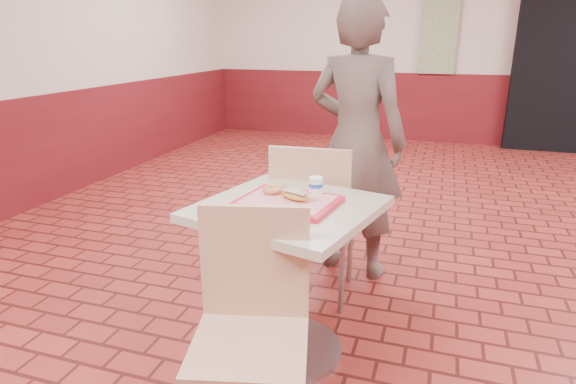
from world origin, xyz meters
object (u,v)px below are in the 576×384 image
(main_table, at_px, (288,256))
(chair_main_back, at_px, (313,216))
(customer, at_px, (356,142))
(ring_donut, at_px, (272,189))
(serving_tray, at_px, (288,202))
(chair_main_front, at_px, (252,317))
(paper_cup, at_px, (316,186))
(long_john_donut, at_px, (295,196))

(main_table, relative_size, chair_main_back, 0.82)
(customer, xyz_separation_m, ring_donut, (-0.23, -0.94, -0.05))
(serving_tray, bearing_deg, ring_donut, 145.93)
(chair_main_front, xyz_separation_m, customer, (0.11, 1.52, 0.37))
(main_table, distance_m, chair_main_back, 0.53)
(ring_donut, bearing_deg, serving_tray, -34.07)
(chair_main_back, distance_m, customer, 0.61)
(main_table, height_order, paper_cup, paper_cup)
(chair_main_back, xyz_separation_m, long_john_donut, (0.06, -0.53, 0.30))
(paper_cup, bearing_deg, customer, 88.29)
(ring_donut, relative_size, paper_cup, 1.20)
(chair_main_front, height_order, paper_cup, chair_main_front)
(customer, height_order, ring_donut, customer)
(main_table, relative_size, customer, 0.45)
(customer, bearing_deg, paper_cup, 101.04)
(long_john_donut, bearing_deg, main_table, 178.38)
(chair_main_back, relative_size, customer, 0.54)
(chair_main_back, bearing_deg, main_table, 88.31)
(chair_main_front, bearing_deg, chair_main_back, 78.18)
(customer, relative_size, paper_cup, 21.56)
(main_table, bearing_deg, chair_main_back, 92.18)
(main_table, xyz_separation_m, chair_main_back, (-0.02, 0.53, 0.01))
(main_table, height_order, long_john_donut, long_john_donut)
(main_table, relative_size, ring_donut, 8.00)
(chair_main_front, bearing_deg, customer, 71.85)
(serving_tray, bearing_deg, chair_main_back, 92.18)
(chair_main_back, relative_size, ring_donut, 9.78)
(serving_tray, bearing_deg, long_john_donut, -1.62)
(long_john_donut, bearing_deg, chair_main_front, -91.45)
(main_table, bearing_deg, chair_main_front, -87.52)
(customer, height_order, paper_cup, customer)
(serving_tray, relative_size, long_john_donut, 2.76)
(serving_tray, bearing_deg, customer, 82.75)
(chair_main_front, bearing_deg, paper_cup, 68.55)
(customer, height_order, serving_tray, customer)
(long_john_donut, bearing_deg, customer, 84.72)
(main_table, height_order, ring_donut, ring_donut)
(customer, relative_size, long_john_donut, 11.37)
(customer, xyz_separation_m, long_john_donut, (-0.09, -1.01, -0.05))
(ring_donut, distance_m, long_john_donut, 0.15)
(chair_main_back, height_order, paper_cup, chair_main_back)
(chair_main_front, distance_m, serving_tray, 0.59)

